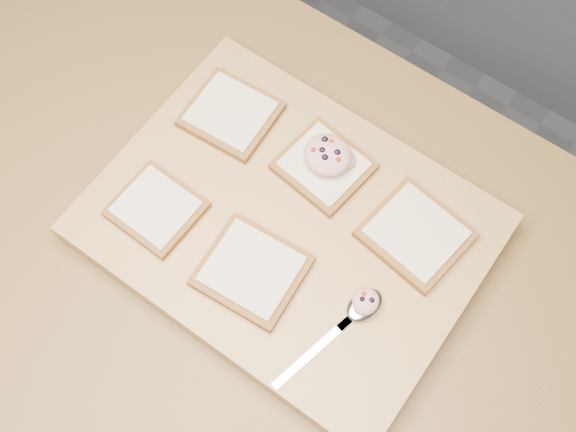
# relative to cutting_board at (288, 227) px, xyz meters

# --- Properties ---
(ground) EXTENTS (4.00, 4.00, 0.00)m
(ground) POSITION_rel_cutting_board_xyz_m (0.08, -0.06, -0.92)
(ground) COLOR #515459
(ground) RESTS_ON ground
(island_counter) EXTENTS (2.00, 0.80, 0.90)m
(island_counter) POSITION_rel_cutting_board_xyz_m (0.08, -0.06, -0.47)
(island_counter) COLOR slate
(island_counter) RESTS_ON ground
(cutting_board) EXTENTS (0.51, 0.39, 0.04)m
(cutting_board) POSITION_rel_cutting_board_xyz_m (0.00, 0.00, 0.00)
(cutting_board) COLOR tan
(cutting_board) RESTS_ON island_counter
(bread_far_left) EXTENTS (0.13, 0.12, 0.02)m
(bread_far_left) POSITION_rel_cutting_board_xyz_m (-0.16, 0.09, 0.03)
(bread_far_left) COLOR brown
(bread_far_left) RESTS_ON cutting_board
(bread_far_center) EXTENTS (0.13, 0.12, 0.02)m
(bread_far_center) POSITION_rel_cutting_board_xyz_m (-0.01, 0.09, 0.03)
(bread_far_center) COLOR brown
(bread_far_center) RESTS_ON cutting_board
(bread_far_right) EXTENTS (0.14, 0.13, 0.02)m
(bread_far_right) POSITION_rel_cutting_board_xyz_m (0.15, 0.08, 0.03)
(bread_far_right) COLOR brown
(bread_far_right) RESTS_ON cutting_board
(bread_near_left) EXTENTS (0.11, 0.10, 0.02)m
(bread_near_left) POSITION_rel_cutting_board_xyz_m (-0.15, -0.09, 0.03)
(bread_near_left) COLOR brown
(bread_near_left) RESTS_ON cutting_board
(bread_near_center) EXTENTS (0.14, 0.13, 0.02)m
(bread_near_center) POSITION_rel_cutting_board_xyz_m (0.00, -0.09, 0.03)
(bread_near_center) COLOR brown
(bread_near_center) RESTS_ON cutting_board
(tuna_salad_dollop) EXTENTS (0.07, 0.06, 0.03)m
(tuna_salad_dollop) POSITION_rel_cutting_board_xyz_m (-0.01, 0.10, 0.05)
(tuna_salad_dollop) COLOR tan
(tuna_salad_dollop) RESTS_ON bread_far_center
(spoon) EXTENTS (0.06, 0.18, 0.01)m
(spoon) POSITION_rel_cutting_board_xyz_m (0.15, -0.05, 0.03)
(spoon) COLOR silver
(spoon) RESTS_ON cutting_board
(spoon_salad) EXTENTS (0.03, 0.04, 0.02)m
(spoon_salad) POSITION_rel_cutting_board_xyz_m (0.15, -0.04, 0.04)
(spoon_salad) COLOR tan
(spoon_salad) RESTS_ON spoon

